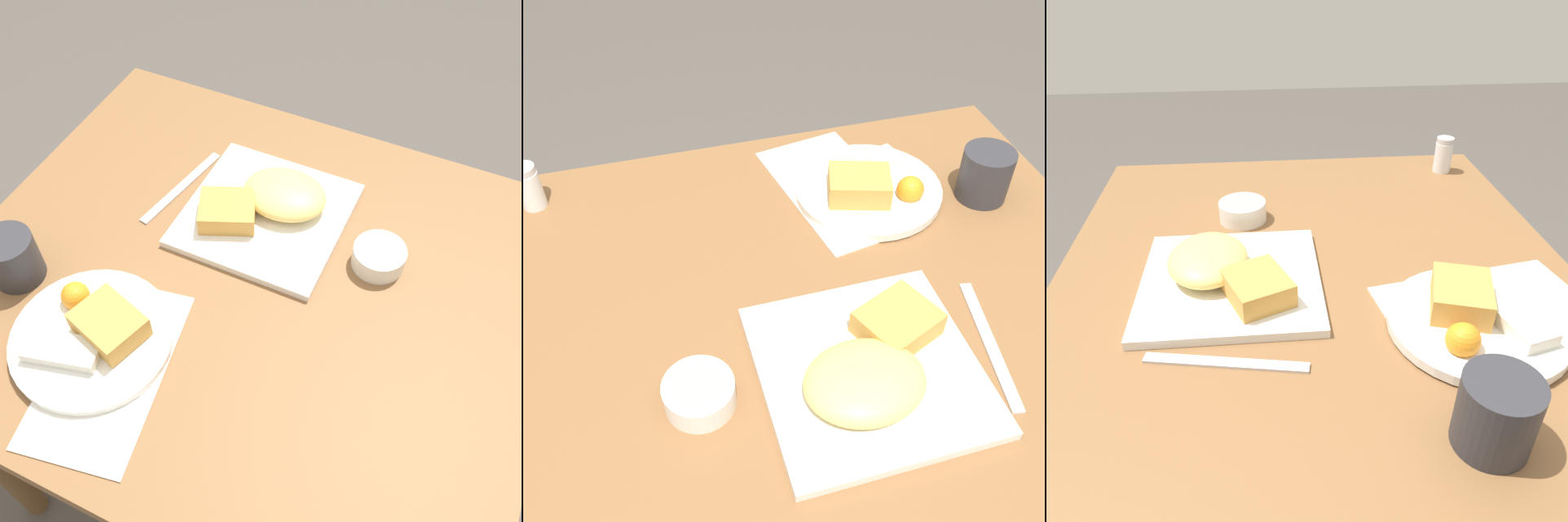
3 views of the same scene
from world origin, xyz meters
The scene contains 9 objects.
ground_plane centered at (0.00, 0.00, 0.00)m, with size 8.00×8.00×0.00m, color #4C4742.
dining_table centered at (0.00, 0.00, 0.64)m, with size 0.94×0.82×0.73m.
menu_card centered at (0.11, 0.23, 0.74)m, with size 0.21×0.32×0.00m.
plate_square_near centered at (0.03, -0.14, 0.75)m, with size 0.27×0.27×0.06m.
plate_oval_far centered at (0.16, 0.20, 0.75)m, with size 0.24×0.24×0.05m.
sauce_ramekin centered at (-0.18, -0.12, 0.75)m, with size 0.09×0.09×0.04m.
salt_shaker centered at (-0.37, 0.32, 0.77)m, with size 0.04×0.04×0.08m.
butter_knife centered at (0.20, -0.13, 0.74)m, with size 0.05×0.21×0.00m.
coffee_mug centered at (0.34, 0.15, 0.78)m, with size 0.08×0.08×0.09m.
Camera 2 is at (-0.20, -0.53, 1.37)m, focal length 42.00 mm.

